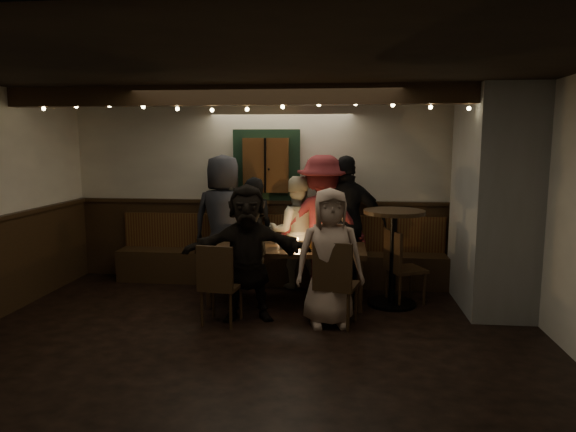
# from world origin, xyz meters

# --- Properties ---
(room) EXTENTS (6.02, 5.01, 2.62)m
(room) POSITION_xyz_m (1.07, 1.42, 1.07)
(room) COLOR black
(room) RESTS_ON ground
(dining_table) EXTENTS (1.94, 0.83, 0.84)m
(dining_table) POSITION_xyz_m (0.19, 1.40, 0.63)
(dining_table) COLOR black
(dining_table) RESTS_ON ground
(chair_near_left) EXTENTS (0.46, 0.46, 0.90)m
(chair_near_left) POSITION_xyz_m (-0.44, 0.48, 0.50)
(chair_near_left) COLOR black
(chair_near_left) RESTS_ON ground
(chair_near_right) EXTENTS (0.52, 0.52, 0.94)m
(chair_near_right) POSITION_xyz_m (0.80, 0.56, 0.53)
(chair_near_right) COLOR black
(chair_near_right) RESTS_ON ground
(chair_end) EXTENTS (0.54, 0.54, 0.91)m
(chair_end) POSITION_xyz_m (1.58, 1.47, 0.51)
(chair_end) COLOR black
(chair_end) RESTS_ON ground
(high_top) EXTENTS (0.73, 0.73, 1.17)m
(high_top) POSITION_xyz_m (1.49, 1.41, 0.74)
(high_top) COLOR black
(high_top) RESTS_ON ground
(person_a) EXTENTS (0.93, 0.65, 1.81)m
(person_a) POSITION_xyz_m (-0.74, 2.06, 0.90)
(person_a) COLOR #25262D
(person_a) RESTS_ON ground
(person_b) EXTENTS (0.63, 0.51, 1.50)m
(person_b) POSITION_xyz_m (-0.35, 2.17, 0.75)
(person_b) COLOR black
(person_b) RESTS_ON ground
(person_c) EXTENTS (0.81, 0.67, 1.52)m
(person_c) POSITION_xyz_m (0.25, 2.10, 0.76)
(person_c) COLOR beige
(person_c) RESTS_ON ground
(person_d) EXTENTS (1.18, 0.69, 1.81)m
(person_d) POSITION_xyz_m (0.61, 2.02, 0.90)
(person_d) COLOR maroon
(person_d) RESTS_ON ground
(person_e) EXTENTS (1.08, 0.50, 1.80)m
(person_e) POSITION_xyz_m (0.94, 2.07, 0.90)
(person_e) COLOR black
(person_e) RESTS_ON ground
(person_f) EXTENTS (1.47, 0.68, 1.52)m
(person_f) POSITION_xyz_m (-0.17, 0.73, 0.76)
(person_f) COLOR black
(person_f) RESTS_ON ground
(person_g) EXTENTS (0.80, 0.60, 1.50)m
(person_g) POSITION_xyz_m (0.74, 0.63, 0.75)
(person_g) COLOR tan
(person_g) RESTS_ON ground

